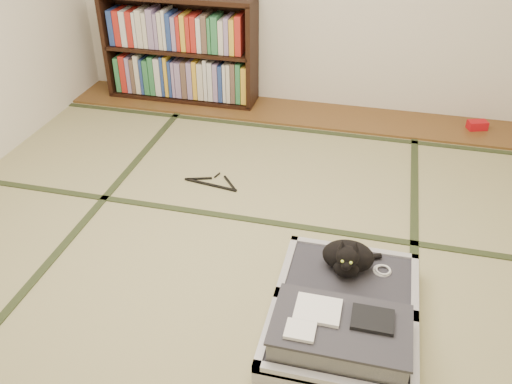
# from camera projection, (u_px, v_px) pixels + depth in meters

# --- Properties ---
(floor) EXTENTS (4.50, 4.50, 0.00)m
(floor) POSITION_uv_depth(u_px,v_px,m) (233.00, 260.00, 3.07)
(floor) COLOR tan
(floor) RESTS_ON ground
(wood_strip) EXTENTS (4.00, 0.50, 0.02)m
(wood_strip) POSITION_uv_depth(u_px,v_px,m) (296.00, 113.00, 4.69)
(wood_strip) COLOR brown
(wood_strip) RESTS_ON ground
(red_item) EXTENTS (0.17, 0.13, 0.07)m
(red_item) POSITION_uv_depth(u_px,v_px,m) (477.00, 125.00, 4.39)
(red_item) COLOR #B70E16
(red_item) RESTS_ON wood_strip
(tatami_borders) EXTENTS (4.00, 4.50, 0.01)m
(tatami_borders) POSITION_uv_depth(u_px,v_px,m) (254.00, 211.00, 3.47)
(tatami_borders) COLOR #2D381E
(tatami_borders) RESTS_ON ground
(bookcase) EXTENTS (1.33, 0.30, 0.92)m
(bookcase) POSITION_uv_depth(u_px,v_px,m) (180.00, 51.00, 4.71)
(bookcase) COLOR black
(bookcase) RESTS_ON wood_strip
(suitcase) EXTENTS (0.69, 0.92, 0.27)m
(suitcase) POSITION_uv_depth(u_px,v_px,m) (343.00, 318.00, 2.57)
(suitcase) COLOR silver
(suitcase) RESTS_ON floor
(cat) EXTENTS (0.31, 0.31, 0.25)m
(cat) POSITION_uv_depth(u_px,v_px,m) (348.00, 258.00, 2.75)
(cat) COLOR black
(cat) RESTS_ON suitcase
(cable_coil) EXTENTS (0.10, 0.10, 0.02)m
(cable_coil) POSITION_uv_depth(u_px,v_px,m) (382.00, 270.00, 2.79)
(cable_coil) COLOR white
(cable_coil) RESTS_ON suitcase
(hanger) EXTENTS (0.40, 0.21, 0.01)m
(hanger) POSITION_uv_depth(u_px,v_px,m) (213.00, 183.00, 3.74)
(hanger) COLOR black
(hanger) RESTS_ON floor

